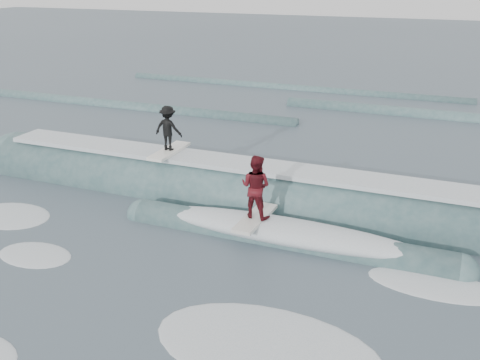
% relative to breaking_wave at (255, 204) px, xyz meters
% --- Properties ---
extents(ground, '(160.00, 160.00, 0.00)m').
position_rel_breaking_wave_xyz_m(ground, '(-0.20, -4.42, -0.04)').
color(ground, '#3C4C58').
rests_on(ground, ground).
extents(breaking_wave, '(21.37, 4.01, 2.45)m').
position_rel_breaking_wave_xyz_m(breaking_wave, '(0.00, 0.00, 0.00)').
color(breaking_wave, '#375A5E').
rests_on(breaking_wave, ground).
extents(surfer_black, '(0.96, 2.01, 1.58)m').
position_rel_breaking_wave_xyz_m(surfer_black, '(-3.14, 0.25, 2.00)').
color(surfer_black, white).
rests_on(surfer_black, ground).
extents(surfer_red, '(0.94, 2.03, 1.88)m').
position_rel_breaking_wave_xyz_m(surfer_red, '(0.73, -1.95, 1.35)').
color(surfer_red, silver).
rests_on(surfer_red, ground).
extents(whitewater, '(14.63, 8.23, 0.10)m').
position_rel_breaking_wave_xyz_m(whitewater, '(1.05, -6.16, -0.04)').
color(whitewater, white).
rests_on(whitewater, ground).
extents(far_swells, '(42.35, 8.65, 0.80)m').
position_rel_breaking_wave_xyz_m(far_swells, '(-1.66, 13.23, -0.04)').
color(far_swells, '#375A5E').
rests_on(far_swells, ground).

